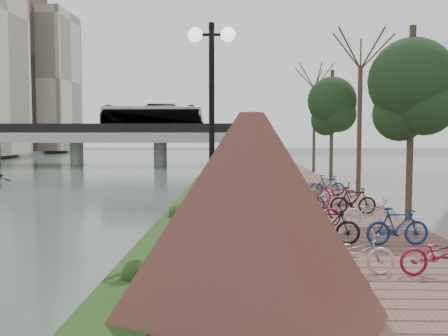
{
  "coord_description": "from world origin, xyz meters",
  "views": [
    {
      "loc": [
        2.19,
        -7.91,
        3.44
      ],
      "look_at": [
        1.65,
        12.67,
        2.0
      ],
      "focal_mm": 40.0,
      "sensor_mm": 36.0,
      "label": 1
    }
  ],
  "objects_px": {
    "pedestrian": "(311,221)",
    "motorcycle": "(318,295)",
    "lamppost": "(212,94)",
    "granite_monument": "(251,232)"
  },
  "relations": [
    {
      "from": "pedestrian",
      "to": "motorcycle",
      "type": "bearing_deg",
      "value": 83.72
    },
    {
      "from": "motorcycle",
      "to": "lamppost",
      "type": "bearing_deg",
      "value": 108.17
    },
    {
      "from": "lamppost",
      "to": "pedestrian",
      "type": "height_order",
      "value": "lamppost"
    },
    {
      "from": "granite_monument",
      "to": "lamppost",
      "type": "xyz_separation_m",
      "value": [
        -0.74,
        4.17,
        2.14
      ]
    },
    {
      "from": "motorcycle",
      "to": "pedestrian",
      "type": "relative_size",
      "value": 0.87
    },
    {
      "from": "lamppost",
      "to": "motorcycle",
      "type": "bearing_deg",
      "value": -60.01
    },
    {
      "from": "lamppost",
      "to": "motorcycle",
      "type": "xyz_separation_m",
      "value": [
        1.81,
        -3.13,
        -3.33
      ]
    },
    {
      "from": "lamppost",
      "to": "motorcycle",
      "type": "height_order",
      "value": "lamppost"
    },
    {
      "from": "lamppost",
      "to": "pedestrian",
      "type": "bearing_deg",
      "value": 28.72
    },
    {
      "from": "granite_monument",
      "to": "lamppost",
      "type": "height_order",
      "value": "lamppost"
    }
  ]
}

